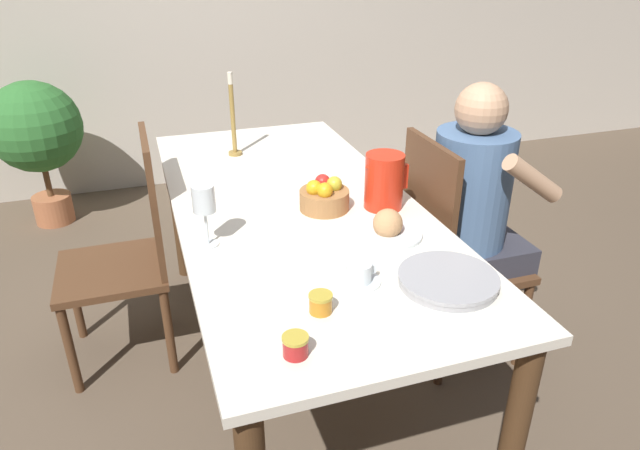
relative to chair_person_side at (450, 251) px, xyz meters
The scene contains 15 objects.
ground_plane 0.79m from the chair_person_side, behind, with size 20.00×20.00×0.00m, color brown.
dining_table 0.64m from the chair_person_side, behind, with size 0.86×1.92×0.75m.
chair_person_side is the anchor object (origin of this frame).
chair_opposite 1.28m from the chair_person_side, 161.53° to the left, with size 0.42×0.42×0.96m.
person_seated 0.21m from the chair_person_side, ahead, with size 0.39×0.41×1.16m.
red_pitcher 0.47m from the chair_person_side, behind, with size 0.16×0.14×0.20m.
wine_glass_water 1.04m from the chair_person_side, behind, with size 0.07×0.07×0.20m.
teacup_near_person 0.80m from the chair_person_side, 141.50° to the right, with size 0.13×0.13×0.06m.
serving_tray 0.71m from the chair_person_side, 122.51° to the right, with size 0.28×0.28×0.03m.
bread_plate 0.54m from the chair_person_side, 149.31° to the right, with size 0.23×0.23×0.10m.
jam_jar_amber 1.14m from the chair_person_side, 139.77° to the right, with size 0.06×0.06×0.05m.
jam_jar_red 0.97m from the chair_person_side, 142.24° to the right, with size 0.06×0.06×0.05m.
fruit_bowl 0.60m from the chair_person_side, behind, with size 0.18×0.18×0.12m.
candlestick_tall 1.07m from the chair_person_side, 136.07° to the left, with size 0.06×0.06×0.37m.
potted_plant 2.54m from the chair_person_side, 131.72° to the left, with size 0.54×0.54×0.89m.
Camera 1 is at (-0.51, -1.82, 1.61)m, focal length 32.00 mm.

